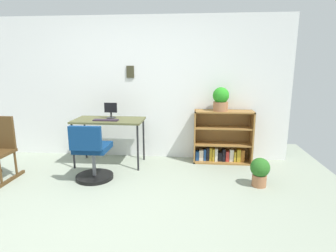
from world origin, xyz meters
name	(u,v)px	position (x,y,z in m)	size (l,w,h in m)	color
ground_plane	(91,220)	(0.00, 0.00, 0.00)	(6.24, 6.24, 0.00)	gray
wall_back	(133,89)	(0.00, 2.15, 1.18)	(5.20, 0.12, 2.36)	silver
desk	(109,123)	(-0.29, 1.66, 0.68)	(1.09, 0.57, 0.74)	brown
monitor	(111,111)	(-0.28, 1.76, 0.86)	(0.20, 0.15, 0.25)	#262628
keyboard	(106,120)	(-0.30, 1.55, 0.75)	(0.38, 0.11, 0.02)	#2C202F
office_chair	(92,156)	(-0.34, 1.00, 0.35)	(0.52, 0.55, 0.81)	black
bookshelf_low	(222,140)	(1.51, 1.96, 0.37)	(0.94, 0.30, 0.86)	olive
potted_plant_on_shelf	(221,99)	(1.46, 1.90, 1.05)	(0.25, 0.25, 0.37)	#9E6642
potted_plant_floor	(260,171)	(1.92, 1.02, 0.21)	(0.25, 0.25, 0.39)	#9E6642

